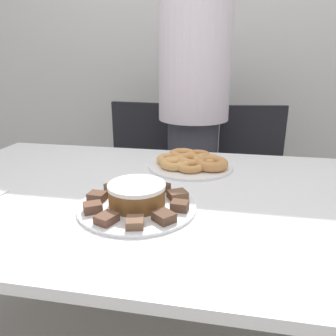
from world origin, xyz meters
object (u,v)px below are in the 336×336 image
(office_chair_left, at_px, (135,179))
(frosted_cake, at_px, (137,194))
(plate_cake, at_px, (137,206))
(person_standing, at_px, (194,111))
(office_chair_right, at_px, (253,187))
(plate_donuts, at_px, (190,166))

(office_chair_left, distance_m, frosted_cake, 1.13)
(office_chair_left, height_order, frosted_cake, office_chair_left)
(frosted_cake, bearing_deg, plate_cake, 0.00)
(person_standing, relative_size, office_chair_right, 1.89)
(office_chair_left, xyz_separation_m, frosted_cake, (0.31, -1.03, 0.36))
(office_chair_left, bearing_deg, office_chair_right, 4.81)
(office_chair_left, xyz_separation_m, plate_cake, (0.31, -1.03, 0.32))
(office_chair_right, bearing_deg, plate_donuts, -125.03)
(office_chair_right, height_order, plate_cake, office_chair_right)
(office_chair_left, relative_size, plate_donuts, 2.55)
(office_chair_left, bearing_deg, plate_donuts, -51.10)
(office_chair_left, bearing_deg, person_standing, -3.20)
(plate_cake, xyz_separation_m, frosted_cake, (-0.00, 0.00, 0.04))
(plate_donuts, distance_m, frosted_cake, 0.42)
(frosted_cake, bearing_deg, office_chair_left, 106.87)
(plate_cake, height_order, plate_donuts, same)
(office_chair_left, relative_size, office_chair_right, 1.00)
(person_standing, height_order, plate_donuts, person_standing)
(plate_donuts, bearing_deg, person_standing, 95.42)
(office_chair_right, bearing_deg, frosted_cake, -120.79)
(person_standing, xyz_separation_m, plate_donuts, (0.05, -0.57, -0.13))
(person_standing, height_order, office_chair_right, person_standing)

